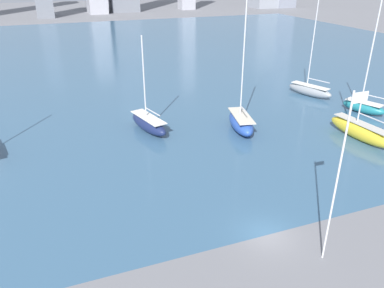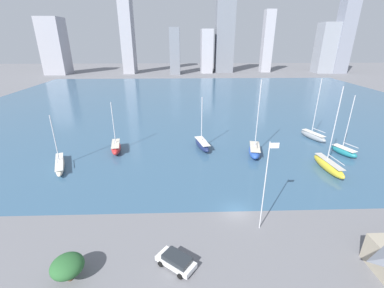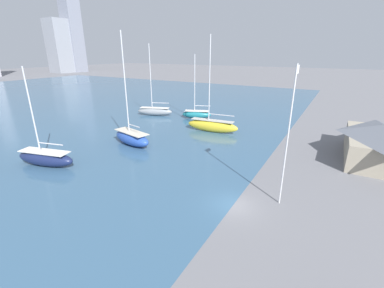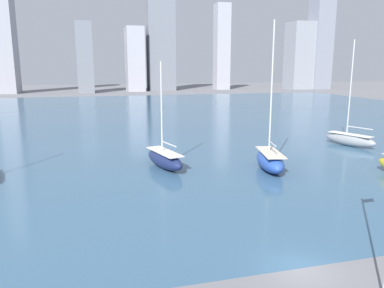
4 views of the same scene
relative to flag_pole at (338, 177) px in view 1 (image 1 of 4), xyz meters
name	(u,v)px [view 1 (image 1 of 4)]	position (x,y,z in m)	size (l,w,h in m)	color
ground_plane	(267,235)	(-2.57, 3.71, -6.96)	(500.00, 500.00, 0.00)	slate
harbor_water	(115,58)	(-2.57, 73.71, -6.96)	(180.00, 140.00, 0.00)	#385B7A
flag_pole	(338,177)	(0.00, 0.00, 0.00)	(1.24, 0.14, 12.92)	silver
sailboat_gray	(310,90)	(23.10, 33.01, -5.89)	(4.52, 8.17, 15.49)	gray
sailboat_navy	(149,123)	(-6.08, 27.88, -5.88)	(4.16, 8.34, 12.27)	#19234C
sailboat_yellow	(360,130)	(17.99, 15.92, -5.72)	(2.55, 9.69, 16.56)	yellow
sailboat_blue	(241,122)	(5.37, 23.76, -5.76)	(4.13, 8.06, 16.62)	#284CA8
sailboat_teal	(364,106)	(25.52, 23.33, -5.97)	(4.28, 6.65, 13.42)	#1E757F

